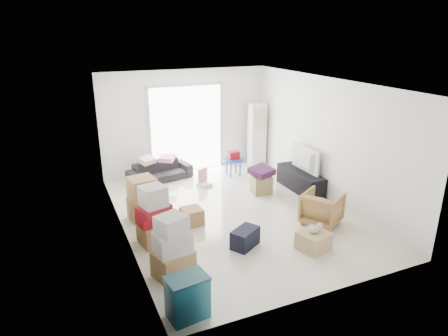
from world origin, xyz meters
name	(u,v)px	position (x,y,z in m)	size (l,w,h in m)	color
room_shell	(234,151)	(0.00, 0.00, 1.35)	(4.98, 6.48, 3.18)	beige
sliding_door	(186,125)	(0.00, 2.98, 1.24)	(2.10, 0.04, 2.33)	white
ac_tower	(257,134)	(1.95, 2.65, 0.88)	(0.45, 0.30, 1.75)	white
tv_console	(300,180)	(2.00, 0.50, 0.24)	(0.44, 1.46, 0.49)	black
television	(301,168)	(2.00, 0.50, 0.55)	(1.02, 0.59, 0.13)	black
sofa	(160,168)	(-0.91, 2.50, 0.32)	(1.62, 0.47, 0.63)	black
pillow_left	(147,155)	(-1.21, 2.53, 0.69)	(0.35, 0.28, 0.11)	#F6B3C5
pillow_right	(167,154)	(-0.71, 2.49, 0.68)	(0.31, 0.25, 0.11)	#F6B3C5
armchair	(322,207)	(1.41, -1.13, 0.36)	(0.69, 0.65, 0.71)	tan
storage_bins	(187,297)	(-1.90, -2.67, 0.31)	(0.58, 0.44, 0.62)	#155167
box_stack_a	(173,250)	(-1.80, -1.68, 0.46)	(0.68, 0.62, 1.03)	#9D7847
box_stack_b	(154,219)	(-1.80, -0.55, 0.47)	(0.66, 0.61, 1.09)	#9D7847
box_stack_c	(143,198)	(-1.77, 0.54, 0.42)	(0.62, 0.57, 0.86)	#9D7847
loose_box	(192,216)	(-0.95, -0.12, 0.16)	(0.39, 0.39, 0.33)	#9D7847
duffel_bag	(245,238)	(-0.38, -1.33, 0.17)	(0.53, 0.32, 0.34)	black
ottoman	(261,184)	(1.06, 0.73, 0.22)	(0.43, 0.43, 0.43)	#928755
blanket	(262,173)	(1.06, 0.73, 0.50)	(0.47, 0.47, 0.14)	#3E1A41
kids_table	(233,158)	(0.96, 2.07, 0.47)	(0.53, 0.53, 0.66)	#1537B6
toy_walker	(204,181)	(-0.01, 1.70, 0.12)	(0.40, 0.38, 0.42)	silver
wood_crate	(314,241)	(0.68, -1.89, 0.16)	(0.48, 0.48, 0.32)	tan
plush_bunny	(316,229)	(0.71, -1.88, 0.38)	(0.29, 0.16, 0.15)	#B2ADA8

